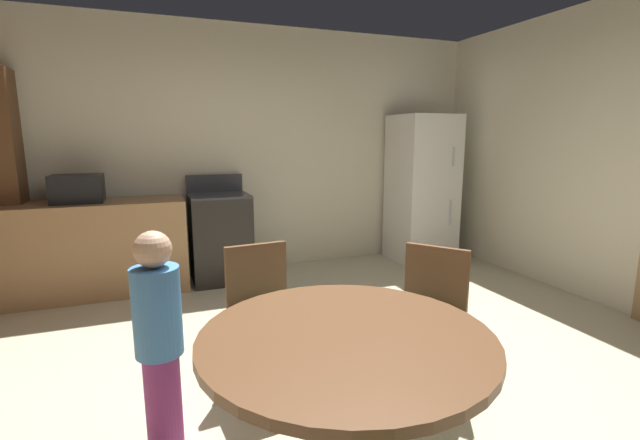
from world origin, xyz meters
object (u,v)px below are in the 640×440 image
chair_northeast (428,312)px  chair_north (263,309)px  dining_table (346,372)px  refrigerator (422,189)px  microwave (77,189)px  oven_range (220,237)px  person_child (159,338)px

chair_northeast → chair_north: same height
chair_north → chair_northeast: bearing=60.7°
dining_table → chair_north: 1.00m
refrigerator → microwave: bearing=179.2°
refrigerator → microwave: 3.72m
oven_range → microwave: 1.40m
dining_table → chair_northeast: size_ratio=1.31×
microwave → person_child: (0.64, -2.55, -0.45)m
chair_north → person_child: person_child is taller
oven_range → refrigerator: 2.46m
microwave → oven_range: bearing=0.2°
dining_table → microwave: bearing=112.6°
chair_north → person_child: (-0.58, -0.37, 0.08)m
oven_range → person_child: size_ratio=1.01×
oven_range → dining_table: oven_range is taller
dining_table → chair_north: bearing=95.5°
dining_table → chair_north: chair_north is taller
oven_range → chair_northeast: oven_range is taller
dining_table → chair_north: size_ratio=1.31×
chair_north → person_child: size_ratio=0.80×
refrigerator → microwave: (-3.72, 0.05, 0.15)m
person_child → microwave: bearing=146.7°
oven_range → chair_northeast: 2.71m
refrigerator → dining_table: bearing=-127.5°
refrigerator → chair_northeast: size_ratio=2.02×
refrigerator → chair_northeast: 3.01m
dining_table → chair_north: (-0.10, 0.99, -0.10)m
chair_northeast → person_child: (-1.47, 0.03, 0.08)m
dining_table → chair_northeast: bearing=37.0°
chair_northeast → refrigerator: bearing=-159.3°
chair_north → dining_table: bearing=-0.0°
refrigerator → microwave: refrigerator is taller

